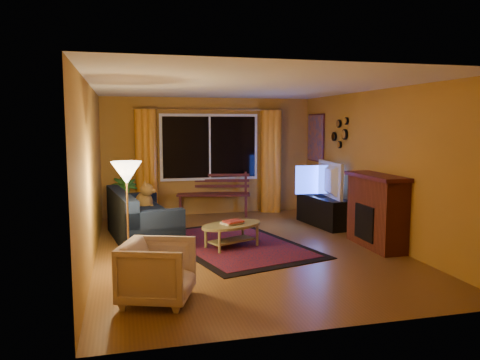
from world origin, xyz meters
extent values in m
cube|color=brown|center=(0.00, 0.00, -0.01)|extent=(4.50, 6.00, 0.02)
cube|color=white|center=(0.00, 0.00, 2.51)|extent=(4.50, 6.00, 0.02)
cube|color=#B47C2D|center=(0.00, 3.01, 1.25)|extent=(4.50, 0.02, 2.50)
cube|color=#B47C2D|center=(-2.26, 0.00, 1.25)|extent=(0.02, 6.00, 2.50)
cube|color=#B47C2D|center=(2.26, 0.00, 1.25)|extent=(0.02, 6.00, 2.50)
cube|color=black|center=(0.00, 2.94, 1.45)|extent=(2.00, 0.02, 1.30)
cylinder|color=#BF8C3F|center=(0.00, 2.90, 2.25)|extent=(3.20, 0.03, 0.03)
cylinder|color=orange|center=(-1.35, 2.88, 1.12)|extent=(0.36, 0.36, 2.24)
cylinder|color=orange|center=(1.35, 2.88, 1.12)|extent=(0.36, 0.36, 2.24)
cube|color=#411516|center=(0.04, 2.75, 0.23)|extent=(1.59, 0.79, 0.46)
imported|color=#235B1E|center=(-1.81, 2.39, 0.46)|extent=(0.61, 0.61, 0.91)
cube|color=black|center=(-1.52, 0.94, 0.42)|extent=(1.20, 2.17, 0.83)
imported|color=beige|center=(-1.49, -1.90, 0.37)|extent=(0.89, 0.91, 0.75)
cylinder|color=#BF8C3F|center=(-1.78, -0.65, 0.73)|extent=(0.28, 0.28, 1.45)
cube|color=maroon|center=(-0.11, 0.29, 0.01)|extent=(2.53, 3.29, 0.02)
cylinder|color=#93894D|center=(-0.19, 0.10, 0.19)|extent=(1.38, 1.38, 0.38)
cube|color=black|center=(1.91, 1.27, 0.28)|extent=(0.62, 1.38, 0.55)
imported|color=black|center=(1.91, 1.27, 0.89)|extent=(0.24, 1.19, 0.68)
cube|color=maroon|center=(2.05, -0.40, 0.55)|extent=(0.40, 1.20, 1.10)
cube|color=#CA540D|center=(2.22, 2.45, 1.65)|extent=(0.04, 0.76, 0.96)
camera|label=1|loc=(-1.82, -6.91, 1.94)|focal=35.00mm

